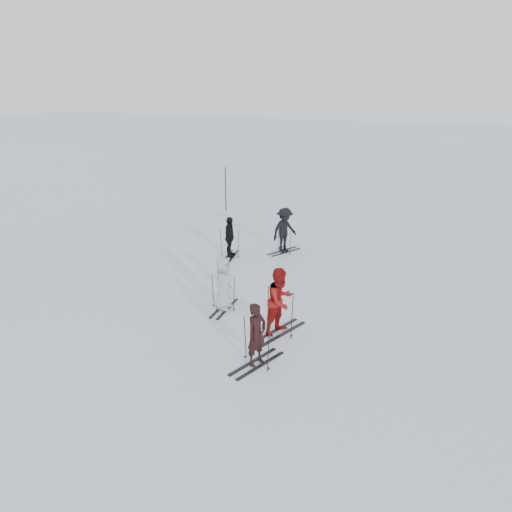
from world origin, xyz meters
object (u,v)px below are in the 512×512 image
at_px(skier_near_dark, 257,335).
at_px(piste_marker, 226,189).
at_px(skier_red, 280,302).
at_px(skier_uphill_far, 284,231).
at_px(skier_grey, 223,284).
at_px(skier_uphill_left, 230,238).

height_order(skier_near_dark, piste_marker, piste_marker).
xyz_separation_m(skier_near_dark, skier_red, (0.02, 1.71, 0.13)).
bearing_deg(skier_uphill_far, skier_grey, -151.45).
xyz_separation_m(skier_near_dark, skier_uphill_far, (-1.91, 7.97, 0.08)).
relative_size(skier_red, skier_uphill_far, 1.06).
height_order(skier_grey, skier_uphill_far, skier_uphill_far).
bearing_deg(skier_uphill_left, skier_grey, -167.02).
distance_m(skier_grey, skier_uphill_far, 5.49).
relative_size(skier_near_dark, skier_grey, 0.99).
xyz_separation_m(skier_uphill_far, piste_marker, (-4.73, 4.81, 0.25)).
height_order(skier_red, skier_uphill_left, skier_red).
distance_m(skier_uphill_left, piste_marker, 6.81).
height_order(skier_near_dark, skier_red, skier_red).
bearing_deg(skier_uphill_far, skier_near_dark, -136.71).
xyz_separation_m(skier_red, skier_uphill_far, (-1.94, 6.26, -0.05)).
xyz_separation_m(skier_uphill_left, skier_uphill_far, (1.77, 1.32, 0.10)).
bearing_deg(piste_marker, skier_red, -58.95).
distance_m(skier_uphill_left, skier_uphill_far, 2.21).
xyz_separation_m(skier_red, skier_uphill_left, (-3.71, 4.94, -0.15)).
xyz_separation_m(skier_red, piste_marker, (-6.67, 11.07, 0.20)).
xyz_separation_m(skier_red, skier_grey, (-2.06, 0.77, -0.13)).
xyz_separation_m(skier_near_dark, skier_grey, (-2.03, 2.48, 0.00)).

